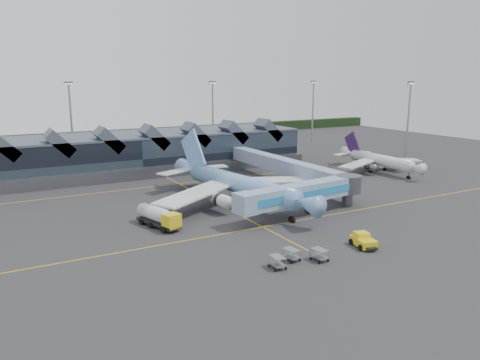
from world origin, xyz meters
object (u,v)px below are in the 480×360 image
jet_bridge (310,192)px  fuel_truck (157,216)px  pushback_tug (363,241)px  regional_jet (378,160)px  main_airliner (236,183)px

jet_bridge → fuel_truck: jet_bridge is taller
fuel_truck → pushback_tug: fuel_truck is taller
regional_jet → jet_bridge: (-38.67, -22.12, 0.86)m
main_airliner → fuel_truck: 19.23m
main_airliner → jet_bridge: 14.72m
regional_jet → fuel_truck: 66.48m
jet_bridge → fuel_truck: 26.54m
main_airliner → jet_bridge: bearing=-66.5°
pushback_tug → jet_bridge: bearing=91.6°
regional_jet → pushback_tug: regional_jet is taller
jet_bridge → fuel_truck: (-25.79, 5.93, -2.09)m
regional_jet → jet_bridge: regional_jet is taller
jet_bridge → fuel_truck: size_ratio=2.89×
pushback_tug → main_airliner: bearing=111.4°
fuel_truck → pushback_tug: 32.07m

